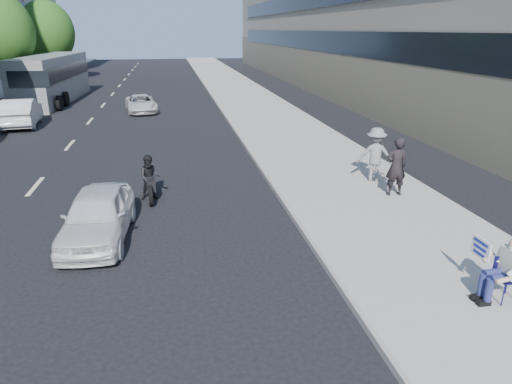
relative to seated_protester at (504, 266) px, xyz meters
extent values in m
plane|color=black|center=(-4.22, 1.28, -0.87)|extent=(160.00, 160.00, 0.00)
cube|color=gray|center=(-0.22, 21.28, -0.80)|extent=(5.00, 120.00, 0.15)
cylinder|color=#382616|center=(-17.92, 31.28, 0.61)|extent=(0.30, 0.30, 2.97)
ellipsoid|color=#1E4713|center=(-17.92, 31.28, 4.02)|extent=(4.80, 4.80, 5.52)
cylinder|color=#382616|center=(-17.92, 45.28, 0.44)|extent=(0.30, 0.30, 2.62)
ellipsoid|color=#1E4713|center=(-17.92, 45.28, 3.91)|extent=(5.40, 5.40, 6.21)
cylinder|color=#13114D|center=(-0.07, -0.21, -0.50)|extent=(0.02, 0.02, 0.45)
cylinder|color=#13114D|center=(-0.07, 0.15, -0.50)|extent=(0.02, 0.02, 0.45)
cylinder|color=#13114D|center=(0.29, 0.15, -0.50)|extent=(0.02, 0.02, 0.45)
cube|color=#13114D|center=(0.11, -0.03, -0.26)|extent=(0.40, 0.40, 0.03)
cube|color=#13114D|center=(0.11, 0.16, -0.07)|extent=(0.40, 0.02, 0.40)
cylinder|color=navy|center=(-0.11, -0.13, -0.17)|extent=(0.44, 0.17, 0.17)
cylinder|color=navy|center=(-0.33, -0.13, -0.40)|extent=(0.14, 0.14, 0.46)
cube|color=black|center=(-0.39, -0.13, -0.67)|extent=(0.26, 0.11, 0.10)
cylinder|color=navy|center=(-0.11, 0.07, -0.17)|extent=(0.44, 0.17, 0.17)
cylinder|color=navy|center=(-0.33, 0.07, -0.40)|extent=(0.14, 0.14, 0.46)
cube|color=black|center=(-0.39, 0.07, -0.67)|extent=(0.26, 0.11, 0.10)
cube|color=beige|center=(0.13, -0.03, 0.09)|extent=(0.26, 0.42, 0.56)
ellipsoid|color=gray|center=(0.05, -0.03, 0.39)|extent=(0.10, 0.14, 0.13)
cylinder|color=tan|center=(-0.19, -0.27, -0.12)|extent=(0.29, 0.09, 0.14)
cylinder|color=beige|center=(0.06, 0.23, 0.11)|extent=(0.26, 0.20, 0.32)
cylinder|color=tan|center=(-0.07, 0.37, 0.01)|extent=(0.30, 0.21, 0.18)
cube|color=white|center=(-0.14, 0.52, 0.14)|extent=(0.03, 0.55, 0.40)
imported|color=slate|center=(0.72, 7.33, 0.20)|extent=(1.35, 1.03, 1.85)
imported|color=black|center=(0.76, 5.89, 0.20)|extent=(0.69, 0.47, 1.85)
imported|color=white|center=(-7.97, 4.57, -0.23)|extent=(1.74, 3.87, 1.29)
imported|color=silver|center=(-14.15, 20.49, -0.12)|extent=(2.13, 4.76, 1.52)
imported|color=silver|center=(-7.88, 23.87, -0.33)|extent=(2.33, 4.13, 1.09)
cylinder|color=black|center=(-6.76, 6.70, -0.55)|extent=(0.17, 0.65, 0.64)
cylinder|color=black|center=(-6.76, 8.10, -0.55)|extent=(0.17, 0.65, 0.64)
cube|color=black|center=(-6.76, 7.40, -0.32)|extent=(0.34, 1.21, 0.35)
imported|color=black|center=(-6.76, 7.30, -0.16)|extent=(0.73, 0.59, 1.42)
cube|color=gray|center=(-14.44, 29.89, 0.78)|extent=(3.16, 12.12, 3.30)
cube|color=black|center=(-15.71, 29.89, 1.33)|extent=(0.69, 11.49, 1.00)
cube|color=black|center=(-13.17, 29.89, 1.33)|extent=(0.69, 11.49, 1.00)
cube|color=black|center=(-14.44, 23.87, 1.33)|extent=(2.40, 0.19, 1.00)
cylinder|color=black|center=(-15.69, 25.39, -0.37)|extent=(0.30, 1.01, 1.00)
cylinder|color=black|center=(-13.19, 25.39, -0.37)|extent=(0.30, 1.01, 1.00)
cylinder|color=black|center=(-15.69, 27.39, -0.37)|extent=(0.30, 1.01, 1.00)
cylinder|color=black|center=(-13.19, 27.39, -0.37)|extent=(0.30, 1.01, 1.00)
cylinder|color=black|center=(-15.69, 33.39, -0.37)|extent=(0.30, 1.01, 1.00)
cylinder|color=black|center=(-13.19, 33.39, -0.37)|extent=(0.30, 1.01, 1.00)
cylinder|color=black|center=(-15.69, 34.89, -0.37)|extent=(0.30, 1.01, 1.00)
cylinder|color=black|center=(-13.19, 34.89, -0.37)|extent=(0.30, 1.01, 1.00)
camera|label=1|loc=(-5.97, -6.63, 4.20)|focal=32.00mm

